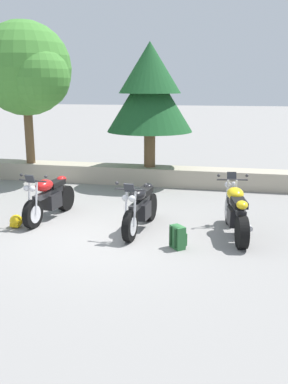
{
  "coord_description": "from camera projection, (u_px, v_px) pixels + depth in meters",
  "views": [
    {
      "loc": [
        2.58,
        -7.99,
        2.99
      ],
      "look_at": [
        0.6,
        1.2,
        0.65
      ],
      "focal_mm": 39.94,
      "sensor_mm": 36.0,
      "label": 1
    }
  ],
  "objects": [
    {
      "name": "motorcycle_yellow_far_right",
      "position": [
        236.0,
        212.0,
        8.72
      ],
      "size": [
        0.77,
        2.06,
        1.18
      ],
      "color": "black",
      "rests_on": "ground"
    },
    {
      "name": "ground_plane",
      "position": [
        104.0,
        235.0,
        8.83
      ],
      "size": [
        120.0,
        120.0,
        0.0
      ],
      "primitive_type": "plane",
      "color": "gray"
    },
    {
      "name": "motorcycle_black_centre",
      "position": [
        140.0,
        208.0,
        9.01
      ],
      "size": [
        0.67,
        2.07,
        1.18
      ],
      "color": "black",
      "rests_on": "ground"
    },
    {
      "name": "stone_wall",
      "position": [
        150.0,
        175.0,
        13.32
      ],
      "size": [
        36.0,
        0.8,
        0.55
      ],
      "primitive_type": "cube",
      "color": "#A89E89",
      "rests_on": "ground"
    },
    {
      "name": "leafy_tree_far_left",
      "position": [
        28.0,
        71.0,
        13.1
      ],
      "size": [
        3.03,
        2.88,
        4.4
      ],
      "color": "brown",
      "rests_on": "stone_wall"
    },
    {
      "name": "rider_backpack",
      "position": [
        178.0,
        236.0,
        8.04
      ],
      "size": [
        0.35,
        0.35,
        0.47
      ],
      "color": "#2D6B38",
      "rests_on": "ground"
    },
    {
      "name": "rider_helmet",
      "position": [
        16.0,
        221.0,
        9.26
      ],
      "size": [
        0.28,
        0.28,
        0.28
      ],
      "color": "yellow",
      "rests_on": "ground"
    },
    {
      "name": "pine_tree_mid_left",
      "position": [
        150.0,
        89.0,
        12.71
      ],
      "size": [
        2.59,
        2.59,
        3.71
      ],
      "color": "brown",
      "rests_on": "stone_wall"
    },
    {
      "name": "motorcycle_red_near_left",
      "position": [
        49.0,
        198.0,
        9.78
      ],
      "size": [
        0.67,
        2.07,
        1.18
      ],
      "color": "black",
      "rests_on": "ground"
    }
  ]
}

